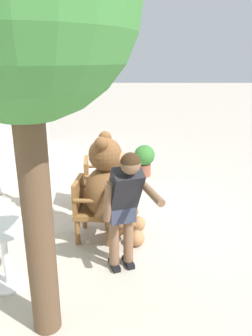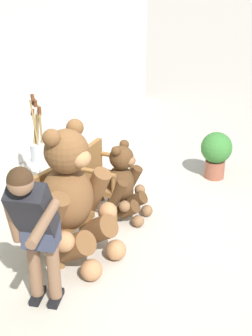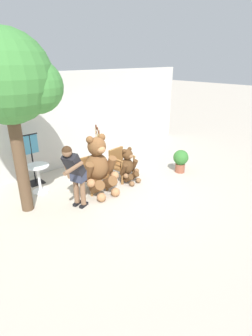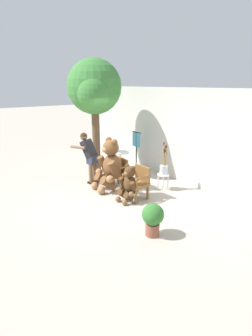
# 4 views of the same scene
# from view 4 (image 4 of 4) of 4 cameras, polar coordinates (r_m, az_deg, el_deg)

# --- Properties ---
(ground_plane) EXTENTS (60.00, 60.00, 0.00)m
(ground_plane) POSITION_cam_4_polar(r_m,az_deg,el_deg) (7.14, -2.80, -6.11)
(ground_plane) COLOR #B2A899
(back_wall) EXTENTS (10.00, 0.16, 2.80)m
(back_wall) POSITION_cam_4_polar(r_m,az_deg,el_deg) (8.21, 11.39, 7.00)
(back_wall) COLOR beige
(back_wall) RESTS_ON ground
(wooden_chair_left) EXTENTS (0.60, 0.56, 0.86)m
(wooden_chair_left) POSITION_cam_4_polar(r_m,az_deg,el_deg) (7.58, -1.80, -0.91)
(wooden_chair_left) COLOR brown
(wooden_chair_left) RESTS_ON ground
(wooden_chair_right) EXTENTS (0.61, 0.57, 0.86)m
(wooden_chair_right) POSITION_cam_4_polar(r_m,az_deg,el_deg) (6.86, 2.55, -2.97)
(wooden_chair_right) COLOR brown
(wooden_chair_right) RESTS_ON ground
(teddy_bear_large) EXTENTS (0.90, 0.87, 1.49)m
(teddy_bear_large) POSITION_cam_4_polar(r_m,az_deg,el_deg) (7.37, -3.56, 0.71)
(teddy_bear_large) COLOR brown
(teddy_bear_large) RESTS_ON ground
(teddy_bear_small) EXTENTS (0.58, 0.57, 0.97)m
(teddy_bear_small) POSITION_cam_4_polar(r_m,az_deg,el_deg) (6.69, 0.61, -3.43)
(teddy_bear_small) COLOR #4C3019
(teddy_bear_small) RESTS_ON ground
(person_visitor) EXTENTS (0.73, 0.65, 1.52)m
(person_visitor) POSITION_cam_4_polar(r_m,az_deg,el_deg) (7.89, -8.02, 3.08)
(person_visitor) COLOR black
(person_visitor) RESTS_ON ground
(white_stool) EXTENTS (0.34, 0.34, 0.46)m
(white_stool) POSITION_cam_4_polar(r_m,az_deg,el_deg) (7.51, 8.11, -2.11)
(white_stool) COLOR white
(white_stool) RESTS_ON ground
(brush_bucket) EXTENTS (0.22, 0.22, 0.93)m
(brush_bucket) POSITION_cam_4_polar(r_m,az_deg,el_deg) (7.41, 8.23, 0.14)
(brush_bucket) COLOR silver
(brush_bucket) RESTS_ON white_stool
(round_side_table) EXTENTS (0.56, 0.56, 0.72)m
(round_side_table) POSITION_cam_4_polar(r_m,az_deg,el_deg) (8.86, -1.20, 1.81)
(round_side_table) COLOR silver
(round_side_table) RESTS_ON ground
(patio_tree) EXTENTS (1.82, 1.73, 3.67)m
(patio_tree) POSITION_cam_4_polar(r_m,az_deg,el_deg) (8.63, -6.91, 16.71)
(patio_tree) COLOR brown
(patio_tree) RESTS_ON ground
(potted_plant) EXTENTS (0.44, 0.44, 0.68)m
(potted_plant) POSITION_cam_4_polar(r_m,az_deg,el_deg) (5.27, 5.85, -10.63)
(potted_plant) COLOR brown
(potted_plant) RESTS_ON ground
(clothing_display_stand) EXTENTS (0.44, 0.40, 1.36)m
(clothing_display_stand) POSITION_cam_4_polar(r_m,az_deg,el_deg) (9.00, 2.26, 3.85)
(clothing_display_stand) COLOR black
(clothing_display_stand) RESTS_ON ground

